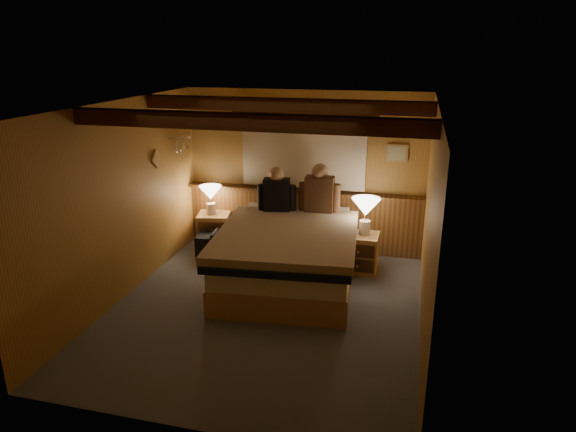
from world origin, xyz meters
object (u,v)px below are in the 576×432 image
(person_right, at_px, (320,192))
(bed, at_px, (288,255))
(duffel_bag, at_px, (216,245))
(nightstand_right, at_px, (360,253))
(lamp_right, at_px, (366,209))
(nightstand_left, at_px, (214,230))
(person_left, at_px, (277,193))
(lamp_left, at_px, (211,194))

(person_right, bearing_deg, bed, -108.46)
(duffel_bag, bearing_deg, bed, -34.11)
(nightstand_right, relative_size, lamp_right, 1.03)
(nightstand_left, xyz_separation_m, lamp_right, (2.36, -0.33, 0.63))
(nightstand_left, xyz_separation_m, person_left, (1.09, -0.28, 0.76))
(lamp_left, bearing_deg, duffel_bag, -61.48)
(nightstand_right, xyz_separation_m, person_right, (-0.63, 0.20, 0.78))
(lamp_left, distance_m, lamp_right, 2.41)
(bed, height_order, lamp_left, lamp_left)
(bed, height_order, nightstand_right, bed)
(bed, distance_m, lamp_right, 1.24)
(nightstand_right, bearing_deg, lamp_right, 36.05)
(bed, xyz_separation_m, nightstand_right, (0.87, 0.64, -0.13))
(bed, distance_m, lamp_left, 1.84)
(nightstand_right, xyz_separation_m, lamp_right, (0.05, 0.03, 0.63))
(lamp_right, height_order, person_left, person_left)
(person_right, xyz_separation_m, duffel_bag, (-1.51, -0.22, -0.87))
(nightstand_left, xyz_separation_m, nightstand_right, (2.31, -0.37, 0.00))
(nightstand_left, height_order, person_right, person_right)
(nightstand_left, relative_size, nightstand_right, 1.06)
(nightstand_left, height_order, nightstand_right, nightstand_right)
(person_right, distance_m, duffel_bag, 1.76)
(bed, height_order, nightstand_left, bed)
(bed, distance_m, duffel_bag, 1.44)
(lamp_left, height_order, person_right, person_right)
(nightstand_left, bearing_deg, duffel_bag, -77.78)
(person_left, bearing_deg, nightstand_right, -14.18)
(nightstand_right, relative_size, person_left, 0.80)
(lamp_left, height_order, duffel_bag, lamp_left)
(person_left, bearing_deg, lamp_right, -12.57)
(nightstand_right, height_order, person_right, person_right)
(bed, relative_size, person_right, 3.33)
(nightstand_left, bearing_deg, bed, -46.92)
(bed, height_order, person_right, person_right)
(nightstand_left, bearing_deg, lamp_right, -20.06)
(nightstand_left, distance_m, lamp_left, 0.58)
(nightstand_right, relative_size, duffel_bag, 0.90)
(person_left, relative_size, duffel_bag, 1.12)
(bed, relative_size, nightstand_left, 4.27)
(nightstand_right, distance_m, person_left, 1.44)
(nightstand_left, distance_m, person_right, 1.86)
(duffel_bag, bearing_deg, nightstand_right, -7.48)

